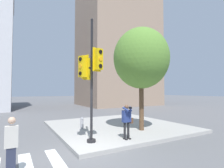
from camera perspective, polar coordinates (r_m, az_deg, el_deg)
name	(u,v)px	position (r m, az deg, el deg)	size (l,w,h in m)	color
ground_plane	(87,153)	(7.36, -8.13, -21.45)	(160.00, 160.00, 0.00)	#5B5B5E
sidewalk_corner	(117,126)	(11.89, 1.71, -13.60)	(8.00, 8.00, 0.18)	#9E9B96
traffic_signal_pole	(90,72)	(7.77, -7.31, 3.90)	(0.93, 1.31, 5.52)	black
person_photographer	(127,119)	(8.38, 4.90, -11.19)	(0.58, 0.54, 1.59)	black
pedestrian_distant	(11,145)	(5.89, -30.05, -16.96)	(0.34, 0.20, 1.69)	#282D42
street_tree	(141,58)	(10.42, 9.49, 8.24)	(3.23, 3.23, 5.93)	brown
fire_hydrant	(82,123)	(10.81, -9.78, -12.46)	(0.19, 0.25, 0.67)	#99999E
building_right	(117,43)	(32.25, 1.78, 13.22)	(12.79, 10.29, 22.08)	gray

